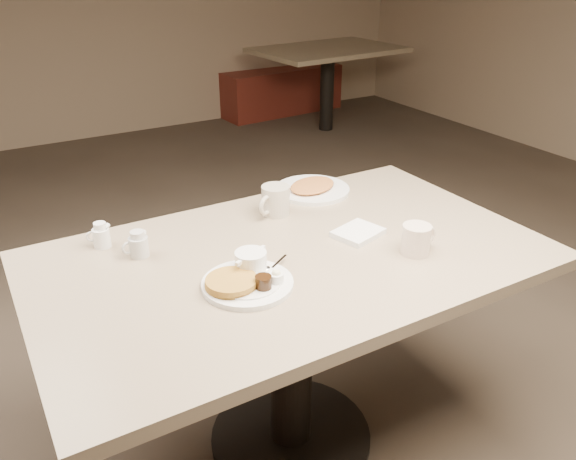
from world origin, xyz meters
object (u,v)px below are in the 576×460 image
creamer_left (138,245)px  creamer_right (101,236)px  diner_table (291,302)px  coffee_mug_near (417,239)px  main_plate (246,277)px  booth_back_right (280,72)px  hash_plate (312,188)px  coffee_mug_far (275,201)px

creamer_left → creamer_right: bearing=125.0°
diner_table → coffee_mug_near: bearing=-29.4°
creamer_left → creamer_right: 0.14m
main_plate → booth_back_right: (2.38, 4.00, -0.36)m
diner_table → main_plate: bearing=-155.4°
creamer_left → hash_plate: bearing=12.8°
creamer_right → hash_plate: bearing=3.4°
diner_table → booth_back_right: 4.48m
main_plate → coffee_mug_far: bearing=51.2°
creamer_right → booth_back_right: booth_back_right is taller
diner_table → creamer_right: bearing=145.2°
creamer_left → creamer_right: (-0.08, 0.11, 0.00)m
coffee_mug_far → hash_plate: (0.22, 0.10, -0.04)m
diner_table → coffee_mug_near: 0.43m
diner_table → creamer_right: creamer_right is taller
coffee_mug_far → creamer_left: 0.49m
main_plate → booth_back_right: booth_back_right is taller
diner_table → creamer_left: 0.49m
coffee_mug_far → booth_back_right: booth_back_right is taller
coffee_mug_far → booth_back_right: size_ratio=0.09×
diner_table → creamer_right: (-0.47, 0.33, 0.21)m
coffee_mug_far → hash_plate: bearing=25.8°
diner_table → main_plate: 0.29m
coffee_mug_near → creamer_right: bearing=147.4°
main_plate → creamer_left: bearing=123.4°
creamer_left → hash_plate: 0.73m
coffee_mug_near → hash_plate: bearing=91.1°
diner_table → creamer_left: (-0.39, 0.22, 0.21)m
coffee_mug_far → creamer_right: coffee_mug_far is taller
diner_table → coffee_mug_far: size_ratio=10.19×
booth_back_right → coffee_mug_far: bearing=-119.9°
hash_plate → booth_back_right: booth_back_right is taller
creamer_right → main_plate: bearing=-56.1°
coffee_mug_near → coffee_mug_far: 0.51m
coffee_mug_far → booth_back_right: bearing=60.1°
main_plate → hash_plate: (0.51, 0.46, -0.01)m
coffee_mug_near → creamer_left: coffee_mug_near is taller
hash_plate → diner_table: bearing=-129.8°
creamer_left → booth_back_right: booth_back_right is taller
hash_plate → creamer_left: bearing=-167.2°
creamer_right → booth_back_right: (2.66, 3.58, -0.38)m
main_plate → creamer_right: 0.50m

